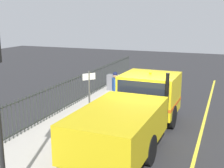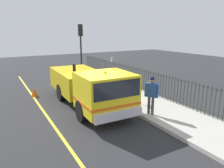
# 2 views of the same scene
# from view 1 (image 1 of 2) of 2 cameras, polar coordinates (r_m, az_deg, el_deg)

# --- Properties ---
(ground_plane) EXTENTS (54.13, 54.13, 0.00)m
(ground_plane) POSITION_cam_1_polar(r_m,az_deg,el_deg) (12.25, 6.27, -8.80)
(ground_plane) COLOR #2B2B2D
(ground_plane) RESTS_ON ground
(sidewalk_slab) EXTENTS (2.79, 24.60, 0.16)m
(sidewalk_slab) POSITION_cam_1_polar(r_m,az_deg,el_deg) (13.23, -6.16, -6.76)
(sidewalk_slab) COLOR #B7B2A8
(sidewalk_slab) RESTS_ON ground
(lane_marking) EXTENTS (0.12, 22.14, 0.01)m
(lane_marking) POSITION_cam_1_polar(r_m,az_deg,el_deg) (11.92, 16.49, -9.89)
(lane_marking) COLOR yellow
(lane_marking) RESTS_ON ground
(work_truck) EXTENTS (2.46, 7.01, 2.45)m
(work_truck) POSITION_cam_1_polar(r_m,az_deg,el_deg) (11.21, 4.83, -4.34)
(work_truck) COLOR yellow
(work_truck) RESTS_ON ground
(worker_standing) EXTENTS (0.45, 0.58, 1.79)m
(worker_standing) POSITION_cam_1_polar(r_m,az_deg,el_deg) (14.13, 0.61, -0.43)
(worker_standing) COLOR #264C99
(worker_standing) RESTS_ON sidewalk_slab
(iron_fence) EXTENTS (0.04, 20.95, 1.41)m
(iron_fence) POSITION_cam_1_polar(r_m,az_deg,el_deg) (13.57, -10.80, -2.90)
(iron_fence) COLOR #2D332D
(iron_fence) RESTS_ON sidewalk_slab
(utility_cabinet) EXTENTS (0.83, 0.40, 0.94)m
(utility_cabinet) POSITION_cam_1_polar(r_m,az_deg,el_deg) (17.78, 0.42, 0.30)
(utility_cabinet) COLOR slate
(utility_cabinet) RESTS_ON sidewalk_slab
(street_sign) EXTENTS (0.34, 0.40, 2.39)m
(street_sign) POSITION_cam_1_polar(r_m,az_deg,el_deg) (11.07, -4.38, -2.14)
(street_sign) COLOR #4C4C4C
(street_sign) RESTS_ON sidewalk_slab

